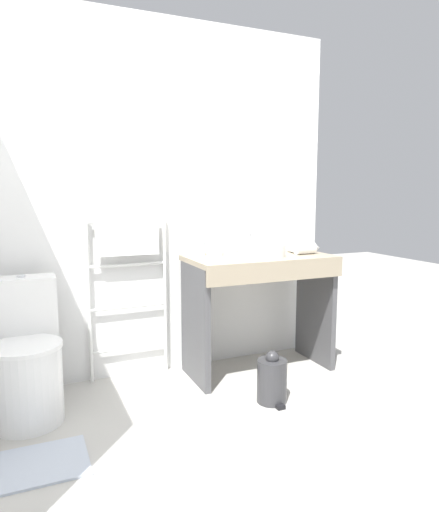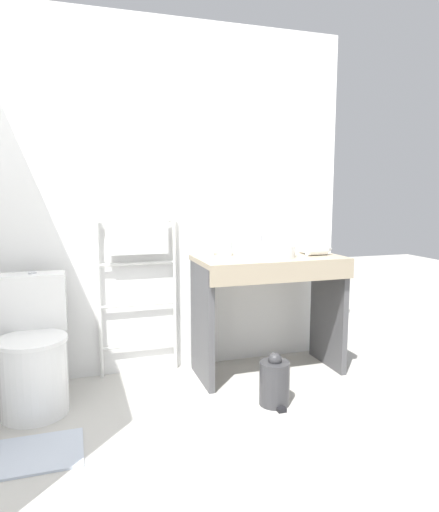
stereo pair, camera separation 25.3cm
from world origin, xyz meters
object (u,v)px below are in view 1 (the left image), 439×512
Objects in this scene: toilet at (26,361)px; sink_basin at (262,250)px; cup_near_wall at (200,248)px; hair_dryer at (304,248)px; towel_radiator at (128,259)px; cup_near_edge at (217,248)px; trash_bin at (272,380)px.

sink_basin is (1.54, 0.07, 0.55)m from toilet.
cup_near_wall is 0.49× the size of hair_dryer.
towel_radiator is 11.05× the size of cup_near_edge.
hair_dryer is (0.61, -0.17, -0.01)m from cup_near_edge.
cup_near_wall is 0.75m from hair_dryer.
cup_near_wall is (-0.38, 0.20, 0.01)m from sink_basin.
toilet is 7.79× the size of cup_near_edge.
cup_near_edge is (0.11, -0.05, 0.00)m from cup_near_wall.
cup_near_wall is at bearing 162.93° from hair_dryer.
cup_near_wall is at bearing 154.20° from cup_near_edge.
toilet is at bearing -170.08° from cup_near_edge.
cup_near_edge is (0.61, -0.11, 0.06)m from towel_radiator.
hair_dryer is at bearing -17.07° from cup_near_wall.
cup_near_edge is 0.96m from trash_bin.
towel_radiator is 0.50m from cup_near_wall.
hair_dryer is (1.88, 0.05, 0.54)m from toilet.
toilet is at bearing -177.33° from sink_basin.
trash_bin is (0.21, -0.66, -0.74)m from cup_near_wall.
towel_radiator is 3.45× the size of sink_basin.
toilet is 1.95m from hair_dryer.
toilet is at bearing -166.58° from cup_near_wall.
hair_dryer is 0.63× the size of trash_bin.
towel_radiator is 1.25m from hair_dryer.
trash_bin is (-0.51, -0.44, -0.73)m from hair_dryer.
trash_bin is (0.70, -0.72, -0.68)m from towel_radiator.
hair_dryer is at bearing 1.64° from toilet.
cup_near_wall is at bearing 13.42° from toilet.
toilet is at bearing -153.24° from towel_radiator.
cup_near_edge reaches higher than cup_near_wall.
towel_radiator reaches higher than cup_near_edge.
sink_basin is at bearing -28.88° from cup_near_edge.
cup_near_wall is at bearing 107.53° from trash_bin.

